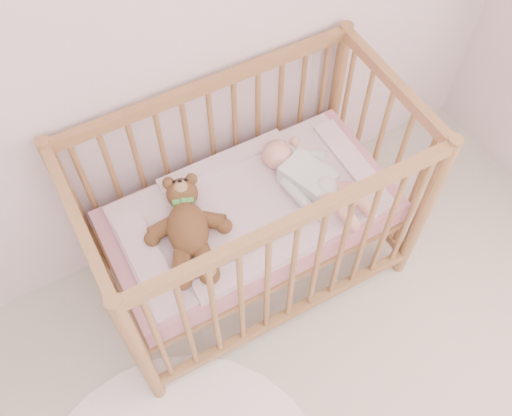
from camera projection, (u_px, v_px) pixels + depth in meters
wall_back at (59, 37)px, 1.80m from camera, size 4.00×0.02×2.70m
crib at (250, 215)px, 2.44m from camera, size 1.36×0.76×1.00m
mattress at (250, 216)px, 2.46m from camera, size 1.22×0.62×0.13m
blanket at (250, 207)px, 2.39m from camera, size 1.10×0.58×0.06m
baby at (308, 176)px, 2.39m from camera, size 0.46×0.64×0.14m
teddy_bear at (188, 228)px, 2.24m from camera, size 0.50×0.60×0.14m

